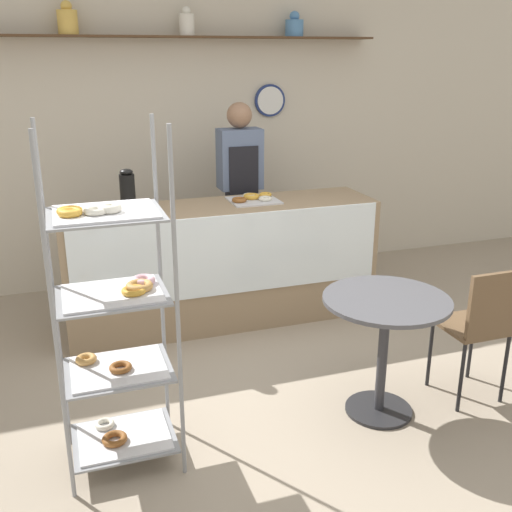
% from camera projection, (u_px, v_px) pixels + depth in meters
% --- Properties ---
extents(ground_plane, '(14.00, 14.00, 0.00)m').
position_uv_depth(ground_plane, '(279.00, 400.00, 3.82)').
color(ground_plane, gray).
extents(back_wall, '(10.00, 0.30, 2.70)m').
position_uv_depth(back_wall, '(187.00, 136.00, 5.58)').
color(back_wall, beige).
rests_on(back_wall, ground_plane).
extents(display_counter, '(2.48, 0.62, 0.97)m').
position_uv_depth(display_counter, '(222.00, 264.00, 4.83)').
color(display_counter, '#937A5B').
rests_on(display_counter, ground_plane).
extents(pastry_rack, '(0.58, 0.48, 1.81)m').
position_uv_depth(pastry_rack, '(115.00, 325.00, 3.03)').
color(pastry_rack, gray).
rests_on(pastry_rack, ground_plane).
extents(person_worker, '(0.37, 0.23, 1.71)m').
position_uv_depth(person_worker, '(240.00, 192.00, 5.22)').
color(person_worker, '#282833').
rests_on(person_worker, ground_plane).
extents(cafe_table, '(0.75, 0.75, 0.76)m').
position_uv_depth(cafe_table, '(385.00, 327.00, 3.52)').
color(cafe_table, '#262628').
rests_on(cafe_table, ground_plane).
extents(cafe_chair, '(0.38, 0.38, 0.90)m').
position_uv_depth(cafe_chair, '(481.00, 320.00, 3.65)').
color(cafe_chair, black).
rests_on(cafe_chair, ground_plane).
extents(coffee_carafe, '(0.11, 0.11, 0.35)m').
position_uv_depth(coffee_carafe, '(128.00, 193.00, 4.31)').
color(coffee_carafe, black).
rests_on(coffee_carafe, display_counter).
extents(donut_tray_counter, '(0.39, 0.35, 0.05)m').
position_uv_depth(donut_tray_counter, '(253.00, 199.00, 4.81)').
color(donut_tray_counter, silver).
rests_on(donut_tray_counter, display_counter).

